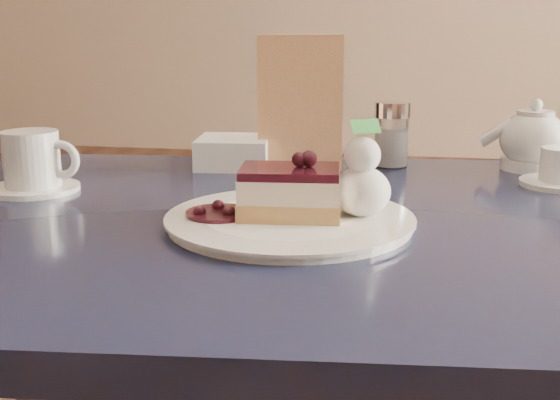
% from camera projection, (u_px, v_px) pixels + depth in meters
% --- Properties ---
extents(main_table, '(1.31, 0.94, 0.78)m').
position_uv_depth(main_table, '(292.00, 273.00, 0.94)').
color(main_table, black).
rests_on(main_table, ground).
extents(dessert_plate, '(0.30, 0.30, 0.01)m').
position_uv_depth(dessert_plate, '(290.00, 221.00, 0.87)').
color(dessert_plate, white).
rests_on(dessert_plate, main_table).
extents(cheesecake_slice, '(0.13, 0.10, 0.06)m').
position_uv_depth(cheesecake_slice, '(290.00, 192.00, 0.86)').
color(cheesecake_slice, '#E2BB72').
rests_on(cheesecake_slice, dessert_plate).
extents(whipped_cream, '(0.07, 0.07, 0.06)m').
position_uv_depth(whipped_cream, '(361.00, 191.00, 0.87)').
color(whipped_cream, white).
rests_on(whipped_cream, dessert_plate).
extents(berry_sauce, '(0.08, 0.08, 0.01)m').
position_uv_depth(berry_sauce, '(219.00, 214.00, 0.87)').
color(berry_sauce, '#380F1D').
rests_on(berry_sauce, dessert_plate).
extents(coffee_set, '(0.14, 0.13, 0.09)m').
position_uv_depth(coffee_set, '(34.00, 164.00, 1.05)').
color(coffee_set, white).
rests_on(coffee_set, main_table).
extents(tea_set, '(0.19, 0.24, 0.11)m').
position_uv_depth(tea_set, '(538.00, 147.00, 1.18)').
color(tea_set, white).
rests_on(tea_set, main_table).
extents(menu_card, '(0.15, 0.04, 0.23)m').
position_uv_depth(menu_card, '(300.00, 103.00, 1.20)').
color(menu_card, beige).
rests_on(menu_card, main_table).
extents(sugar_shaker, '(0.06, 0.06, 0.11)m').
position_uv_depth(sugar_shaker, '(391.00, 134.00, 1.22)').
color(sugar_shaker, white).
rests_on(sugar_shaker, main_table).
extents(napkin_stack, '(0.14, 0.14, 0.05)m').
position_uv_depth(napkin_stack, '(234.00, 152.00, 1.23)').
color(napkin_stack, white).
rests_on(napkin_stack, main_table).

